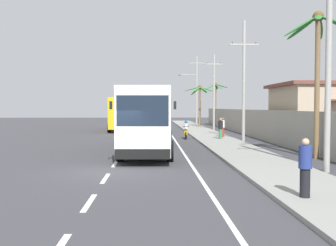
{
  "coord_description": "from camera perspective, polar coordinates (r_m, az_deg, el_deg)",
  "views": [
    {
      "loc": [
        1.77,
        -16.07,
        2.66
      ],
      "look_at": [
        2.67,
        6.83,
        1.7
      ],
      "focal_mm": 41.25,
      "sensor_mm": 36.0,
      "label": 1
    }
  ],
  "objects": [
    {
      "name": "palm_third",
      "position": [
        49.71,
        4.73,
        3.98
      ],
      "size": [
        4.02,
        3.5,
        5.45
      ],
      "color": "brown",
      "rests_on": "ground"
    },
    {
      "name": "palm_nearest",
      "position": [
        54.52,
        7.01,
        4.03
      ],
      "size": [
        3.45,
        3.42,
        6.08
      ],
      "color": "brown",
      "rests_on": "ground"
    },
    {
      "name": "pedestrian_midwalk",
      "position": [
        30.72,
        7.78,
        -0.73
      ],
      "size": [
        0.36,
        0.36,
        1.63
      ],
      "rotation": [
        0.0,
        0.0,
        1.57
      ],
      "color": "#2D7A47",
      "rests_on": "sidewalk_kerb"
    },
    {
      "name": "utility_pole_nearest",
      "position": [
        17.02,
        22.64,
        9.48
      ],
      "size": [
        1.82,
        0.24,
        9.32
      ],
      "color": "#9E9E99",
      "rests_on": "ground"
    },
    {
      "name": "palm_second",
      "position": [
        21.32,
        21.28,
        10.12
      ],
      "size": [
        3.7,
        3.62,
        7.51
      ],
      "color": "brown",
      "rests_on": "ground"
    },
    {
      "name": "utility_pole_distant",
      "position": [
        58.66,
        4.17,
        5.17
      ],
      "size": [
        3.98,
        0.24,
        10.32
      ],
      "color": "#9E9E99",
      "rests_on": "ground"
    },
    {
      "name": "ground_plane",
      "position": [
        16.38,
        -8.48,
        -6.97
      ],
      "size": [
        160.0,
        160.0,
        0.0
      ],
      "primitive_type": "plane",
      "color": "#3A3A3F"
    },
    {
      "name": "utility_pole_far",
      "position": [
        44.52,
        6.81,
        4.74
      ],
      "size": [
        1.88,
        0.24,
        8.63
      ],
      "color": "#9E9E99",
      "rests_on": "ground"
    },
    {
      "name": "coach_bus_foreground",
      "position": [
        22.93,
        -2.77,
        0.81
      ],
      "size": [
        3.25,
        12.26,
        3.9
      ],
      "color": "silver",
      "rests_on": "ground"
    },
    {
      "name": "sidewalk_kerb",
      "position": [
        26.67,
        8.66,
        -3.2
      ],
      "size": [
        3.2,
        90.0,
        0.14
      ],
      "primitive_type": "cube",
      "color": "gray",
      "rests_on": "ground"
    },
    {
      "name": "lane_markings",
      "position": [
        31.05,
        -1.56,
        -2.51
      ],
      "size": [
        3.68,
        71.31,
        0.01
      ],
      "color": "white",
      "rests_on": "ground"
    },
    {
      "name": "boundary_wall",
      "position": [
        31.37,
        14.11,
        -0.33
      ],
      "size": [
        0.24,
        60.0,
        2.41
      ],
      "primitive_type": "cube",
      "color": "#9E998E",
      "rests_on": "ground"
    },
    {
      "name": "coach_bus_far_lane",
      "position": [
        43.92,
        -6.91,
        1.55
      ],
      "size": [
        3.34,
        10.96,
        3.9
      ],
      "color": "gold",
      "rests_on": "ground"
    },
    {
      "name": "utility_pole_mid",
      "position": [
        30.53,
        11.14,
        6.41
      ],
      "size": [
        2.26,
        0.24,
        9.29
      ],
      "color": "#9E9E99",
      "rests_on": "ground"
    },
    {
      "name": "motorcycle_beside_bus",
      "position": [
        32.25,
        2.67,
        -1.21
      ],
      "size": [
        0.56,
        1.96,
        1.54
      ],
      "color": "black",
      "rests_on": "ground"
    },
    {
      "name": "pedestrian_far_walk",
      "position": [
        11.42,
        19.61,
        -6.1
      ],
      "size": [
        0.36,
        0.36,
        1.65
      ],
      "rotation": [
        0.0,
        0.0,
        5.0
      ],
      "color": "black",
      "rests_on": "sidewalk_kerb"
    },
    {
      "name": "pedestrian_near_kerb",
      "position": [
        32.7,
        8.08,
        -0.56
      ],
      "size": [
        0.36,
        0.36,
        1.62
      ],
      "rotation": [
        0.0,
        0.0,
        5.84
      ],
      "color": "red",
      "rests_on": "sidewalk_kerb"
    }
  ]
}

